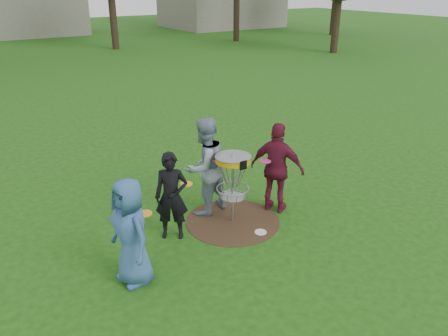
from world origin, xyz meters
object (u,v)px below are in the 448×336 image
player_blue (131,232)px  disc_golf_basket (233,173)px  player_grey (205,167)px  player_black (172,196)px  player_maroon (277,168)px

player_blue → disc_golf_basket: size_ratio=1.23×
player_grey → player_black: bearing=13.4°
player_blue → player_grey: player_grey is taller
player_black → disc_golf_basket: (1.18, -0.14, 0.22)m
player_black → player_grey: bearing=59.5°
player_blue → disc_golf_basket: (2.24, 0.66, 0.17)m
player_blue → player_black: size_ratio=1.06×
player_blue → disc_golf_basket: bearing=98.1°
player_blue → player_grey: (2.01, 1.28, 0.12)m
player_grey → disc_golf_basket: bearing=97.2°
player_grey → disc_golf_basket: (0.23, -0.62, 0.05)m
player_blue → player_maroon: bearing=91.8°
player_grey → player_maroon: size_ratio=1.07×
player_maroon → player_black: bearing=51.2°
player_black → disc_golf_basket: bearing=25.8°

